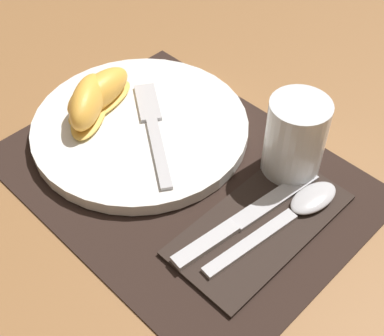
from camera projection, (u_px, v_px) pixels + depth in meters
ground_plane at (184, 177)px, 0.63m from camera, size 3.00×3.00×0.00m
placemat at (184, 176)px, 0.63m from camera, size 0.41×0.31×0.00m
plate at (140, 127)px, 0.67m from camera, size 0.27×0.27×0.02m
juice_glass at (294, 142)px, 0.60m from camera, size 0.07×0.07×0.10m
napkin at (261, 224)px, 0.57m from camera, size 0.10×0.21×0.00m
knife at (245, 218)px, 0.57m from camera, size 0.04×0.20×0.01m
spoon at (297, 209)px, 0.58m from camera, size 0.05×0.19×0.01m
fork at (153, 124)px, 0.66m from camera, size 0.17×0.12×0.00m
citrus_wedge_0 at (96, 95)px, 0.67m from camera, size 0.06×0.11×0.04m
citrus_wedge_1 at (88, 104)px, 0.66m from camera, size 0.09×0.10×0.05m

